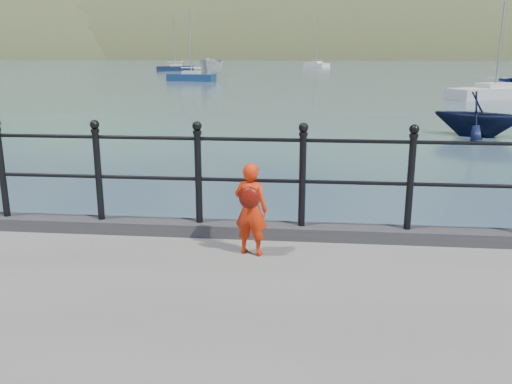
# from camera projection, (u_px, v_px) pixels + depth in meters

# --- Properties ---
(ground) EXTENTS (600.00, 600.00, 0.00)m
(ground) POSITION_uv_depth(u_px,v_px,m) (252.00, 307.00, 6.78)
(ground) COLOR #2D4251
(ground) RESTS_ON ground
(kerb) EXTENTS (60.00, 0.30, 0.15)m
(kerb) POSITION_uv_depth(u_px,v_px,m) (250.00, 230.00, 6.36)
(kerb) COLOR #28282B
(kerb) RESTS_ON quay
(railing) EXTENTS (18.11, 0.11, 1.20)m
(railing) POSITION_uv_depth(u_px,v_px,m) (250.00, 168.00, 6.17)
(railing) COLOR black
(railing) RESTS_ON kerb
(far_shore) EXTENTS (830.00, 200.00, 156.00)m
(far_shore) POSITION_uv_depth(u_px,v_px,m) (398.00, 109.00, 238.97)
(far_shore) COLOR #333A21
(far_shore) RESTS_ON ground
(child) EXTENTS (0.42, 0.35, 1.00)m
(child) POSITION_uv_depth(u_px,v_px,m) (251.00, 209.00, 5.69)
(child) COLOR red
(child) RESTS_ON quay
(launch_white) EXTENTS (2.33, 5.81, 2.22)m
(launch_white) POSITION_uv_depth(u_px,v_px,m) (212.00, 68.00, 57.95)
(launch_white) COLOR silver
(launch_white) RESTS_ON ground
(launch_navy) EXTENTS (3.94, 3.73, 1.63)m
(launch_navy) POSITION_uv_depth(u_px,v_px,m) (479.00, 114.00, 19.83)
(launch_navy) COLOR black
(launch_navy) RESTS_ON ground
(sailboat_deep) EXTENTS (4.82, 5.55, 8.48)m
(sailboat_deep) POSITION_uv_depth(u_px,v_px,m) (316.00, 65.00, 96.46)
(sailboat_deep) COLOR white
(sailboat_deep) RESTS_ON ground
(sailboat_left) EXTENTS (5.34, 3.77, 7.49)m
(sailboat_left) POSITION_uv_depth(u_px,v_px,m) (175.00, 69.00, 78.43)
(sailboat_left) COLOR black
(sailboat_left) RESTS_ON ground
(sailboat_port) EXTENTS (4.97, 2.34, 7.11)m
(sailboat_port) POSITION_uv_depth(u_px,v_px,m) (191.00, 78.00, 54.09)
(sailboat_port) COLOR navy
(sailboat_port) RESTS_ON ground
(sailboat_near) EXTENTS (6.74, 5.05, 9.19)m
(sailboat_near) POSITION_uv_depth(u_px,v_px,m) (495.00, 93.00, 35.29)
(sailboat_near) COLOR silver
(sailboat_near) RESTS_ON ground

